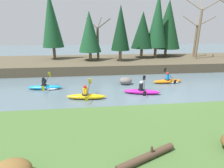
% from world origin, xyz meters
% --- Properties ---
extents(ground_plane, '(90.00, 90.00, 0.00)m').
position_xyz_m(ground_plane, '(0.00, 0.00, 0.00)').
color(ground_plane, slate).
extents(riverbank_near, '(44.00, 7.21, 0.51)m').
position_xyz_m(riverbank_near, '(0.00, -6.22, 0.25)').
color(riverbank_near, '#476B33').
rests_on(riverbank_near, ground).
extents(riverbank_far, '(44.00, 8.78, 1.00)m').
position_xyz_m(riverbank_far, '(0.00, 10.55, 0.50)').
color(riverbank_far, brown).
rests_on(riverbank_far, ground).
extents(conifer_tree_far_left, '(2.60, 2.60, 7.95)m').
position_xyz_m(conifer_tree_far_left, '(-8.99, 11.58, 5.70)').
color(conifer_tree_far_left, brown).
rests_on(conifer_tree_far_left, riverbank_far).
extents(conifer_tree_left, '(2.69, 2.69, 5.70)m').
position_xyz_m(conifer_tree_left, '(-4.42, 10.10, 4.35)').
color(conifer_tree_left, '#7A664C').
rests_on(conifer_tree_left, riverbank_far).
extents(conifer_tree_mid_left, '(2.21, 2.21, 6.32)m').
position_xyz_m(conifer_tree_mid_left, '(-0.82, 9.44, 4.76)').
color(conifer_tree_mid_left, '#7A664C').
rests_on(conifer_tree_mid_left, riverbank_far).
extents(conifer_tree_centre, '(2.86, 2.86, 5.82)m').
position_xyz_m(conifer_tree_centre, '(2.36, 11.40, 4.52)').
color(conifer_tree_centre, brown).
rests_on(conifer_tree_centre, riverbank_far).
extents(conifer_tree_mid_right, '(2.57, 2.57, 8.06)m').
position_xyz_m(conifer_tree_mid_right, '(4.25, 11.39, 5.68)').
color(conifer_tree_mid_right, brown).
rests_on(conifer_tree_mid_right, riverbank_far).
extents(conifer_tree_right, '(3.70, 3.70, 7.44)m').
position_xyz_m(conifer_tree_right, '(6.20, 12.60, 5.24)').
color(conifer_tree_right, brown).
rests_on(conifer_tree_right, riverbank_far).
extents(bare_tree_upstream, '(2.87, 2.84, 5.14)m').
position_xyz_m(bare_tree_upstream, '(-3.43, 10.69, 3.43)').
color(bare_tree_upstream, brown).
rests_on(bare_tree_upstream, riverbank_far).
extents(bare_tree_mid_upstream, '(4.36, 4.31, 7.98)m').
position_xyz_m(bare_tree_mid_upstream, '(9.23, 10.01, 4.75)').
color(bare_tree_mid_upstream, '#7A664C').
rests_on(bare_tree_mid_upstream, riverbank_far).
extents(bare_tree_mid_downstream, '(3.09, 3.05, 5.56)m').
position_xyz_m(bare_tree_mid_downstream, '(9.77, 11.44, 3.62)').
color(bare_tree_mid_downstream, '#7A664C').
rests_on(bare_tree_mid_downstream, riverbank_far).
extents(kayaker_lead, '(2.79, 2.07, 1.20)m').
position_xyz_m(kayaker_lead, '(2.59, 2.91, 0.20)').
color(kayaker_lead, orange).
rests_on(kayaker_lead, ground).
extents(kayaker_middle, '(2.78, 2.04, 1.20)m').
position_xyz_m(kayaker_middle, '(-0.57, 0.44, 0.22)').
color(kayaker_middle, '#C61999').
rests_on(kayaker_middle, ground).
extents(kayaker_trailing, '(2.79, 2.07, 1.20)m').
position_xyz_m(kayaker_trailing, '(-4.67, -0.09, 0.22)').
color(kayaker_trailing, yellow).
rests_on(kayaker_trailing, ground).
extents(kayaker_far_back, '(2.78, 2.07, 1.20)m').
position_xyz_m(kayaker_far_back, '(-7.94, 2.33, 0.20)').
color(kayaker_far_back, '#1993D6').
rests_on(kayaker_far_back, ground).
extents(boulder_midstream, '(1.13, 0.88, 0.64)m').
position_xyz_m(boulder_midstream, '(-1.34, 2.96, 0.32)').
color(boulder_midstream, slate).
rests_on(boulder_midstream, ground).
extents(driftwood_log, '(2.19, 1.12, 0.44)m').
position_xyz_m(driftwood_log, '(-2.50, -6.92, 0.63)').
color(driftwood_log, '#4C3828').
rests_on(driftwood_log, riverbank_near).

